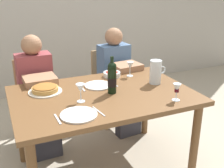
# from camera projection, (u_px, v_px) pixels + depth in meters

# --- Properties ---
(ground_plane) EXTENTS (8.00, 8.00, 0.00)m
(ground_plane) POSITION_uv_depth(u_px,v_px,m) (104.00, 168.00, 2.61)
(ground_plane) COLOR #B2A893
(dining_table) EXTENTS (1.50, 1.00, 0.76)m
(dining_table) POSITION_uv_depth(u_px,v_px,m) (103.00, 103.00, 2.37)
(dining_table) COLOR brown
(dining_table) RESTS_ON ground
(wine_bottle) EXTENTS (0.07, 0.07, 0.31)m
(wine_bottle) POSITION_uv_depth(u_px,v_px,m) (112.00, 78.00, 2.30)
(wine_bottle) COLOR black
(wine_bottle) RESTS_ON dining_table
(water_pitcher) EXTENTS (0.16, 0.11, 0.22)m
(water_pitcher) POSITION_uv_depth(u_px,v_px,m) (156.00, 73.00, 2.53)
(water_pitcher) COLOR silver
(water_pitcher) RESTS_ON dining_table
(baked_tart) EXTENTS (0.28, 0.28, 0.06)m
(baked_tart) POSITION_uv_depth(u_px,v_px,m) (45.00, 89.00, 2.35)
(baked_tart) COLOR silver
(baked_tart) RESTS_ON dining_table
(salad_bowl) EXTENTS (0.17, 0.17, 0.05)m
(salad_bowl) POSITION_uv_depth(u_px,v_px,m) (112.00, 74.00, 2.73)
(salad_bowl) COLOR silver
(salad_bowl) RESTS_ON dining_table
(wine_glass_left_diner) EXTENTS (0.07, 0.07, 0.14)m
(wine_glass_left_diner) POSITION_uv_depth(u_px,v_px,m) (130.00, 66.00, 2.72)
(wine_glass_left_diner) COLOR silver
(wine_glass_left_diner) RESTS_ON dining_table
(wine_glass_right_diner) EXTENTS (0.06, 0.06, 0.14)m
(wine_glass_right_diner) POSITION_uv_depth(u_px,v_px,m) (177.00, 89.00, 2.17)
(wine_glass_right_diner) COLOR silver
(wine_glass_right_diner) RESTS_ON dining_table
(wine_glass_centre) EXTENTS (0.07, 0.07, 0.15)m
(wine_glass_centre) POSITION_uv_depth(u_px,v_px,m) (81.00, 89.00, 2.14)
(wine_glass_centre) COLOR silver
(wine_glass_centre) RESTS_ON dining_table
(dinner_plate_left_setting) EXTENTS (0.24, 0.24, 0.01)m
(dinner_plate_left_setting) POSITION_uv_depth(u_px,v_px,m) (98.00, 85.00, 2.49)
(dinner_plate_left_setting) COLOR white
(dinner_plate_left_setting) RESTS_ON dining_table
(dinner_plate_right_setting) EXTENTS (0.26, 0.26, 0.01)m
(dinner_plate_right_setting) POSITION_uv_depth(u_px,v_px,m) (79.00, 115.00, 1.95)
(dinner_plate_right_setting) COLOR white
(dinner_plate_right_setting) RESTS_ON dining_table
(fork_left_setting) EXTENTS (0.02, 0.16, 0.00)m
(fork_left_setting) POSITION_uv_depth(u_px,v_px,m) (82.00, 88.00, 2.44)
(fork_left_setting) COLOR silver
(fork_left_setting) RESTS_ON dining_table
(knife_left_setting) EXTENTS (0.01, 0.18, 0.00)m
(knife_left_setting) POSITION_uv_depth(u_px,v_px,m) (113.00, 83.00, 2.55)
(knife_left_setting) COLOR silver
(knife_left_setting) RESTS_ON dining_table
(knife_right_setting) EXTENTS (0.04, 0.18, 0.00)m
(knife_right_setting) POSITION_uv_depth(u_px,v_px,m) (99.00, 111.00, 2.01)
(knife_right_setting) COLOR silver
(knife_right_setting) RESTS_ON dining_table
(spoon_right_setting) EXTENTS (0.02, 0.16, 0.00)m
(spoon_right_setting) POSITION_uv_depth(u_px,v_px,m) (58.00, 119.00, 1.90)
(spoon_right_setting) COLOR silver
(spoon_right_setting) RESTS_ON dining_table
(chair_left) EXTENTS (0.41, 0.41, 0.87)m
(chair_left) POSITION_uv_depth(u_px,v_px,m) (35.00, 94.00, 3.00)
(chair_left) COLOR #9E7A51
(chair_left) RESTS_ON ground
(diner_left) EXTENTS (0.35, 0.51, 1.16)m
(diner_left) POSITION_uv_depth(u_px,v_px,m) (38.00, 91.00, 2.76)
(diner_left) COLOR #8E3D42
(diner_left) RESTS_ON ground
(chair_right) EXTENTS (0.43, 0.43, 0.87)m
(chair_right) POSITION_uv_depth(u_px,v_px,m) (109.00, 81.00, 3.38)
(chair_right) COLOR #9E7A51
(chair_right) RESTS_ON ground
(diner_right) EXTENTS (0.37, 0.53, 1.16)m
(diner_right) POSITION_uv_depth(u_px,v_px,m) (119.00, 78.00, 3.15)
(diner_right) COLOR #4C6B93
(diner_right) RESTS_ON ground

